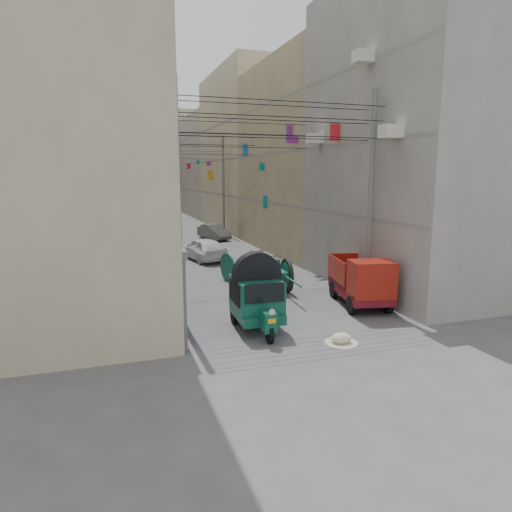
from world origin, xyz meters
name	(u,v)px	position (x,y,z in m)	size (l,w,h in m)	color
ground	(371,381)	(0.00, 0.00, 0.00)	(140.00, 140.00, 0.00)	#48484A
building_row_left	(75,157)	(-8.00, 34.13, 6.46)	(8.00, 62.00, 14.00)	#BBAE8D
building_row_right	(251,159)	(8.00, 34.13, 6.46)	(8.00, 62.00, 14.00)	#9A9590
end_cap_building	(140,165)	(0.00, 66.00, 6.50)	(22.00, 10.00, 13.00)	#B4AD8D
shutters_left	(156,257)	(-3.92, 10.38, 1.49)	(0.18, 14.40, 2.88)	#525157
signboards	(195,197)	(-0.01, 21.66, 3.43)	(8.22, 40.52, 5.67)	#7C2587
ac_units	(352,110)	(3.65, 7.67, 7.43)	(0.70, 6.55, 3.35)	beige
utility_poles	(211,191)	(0.00, 17.00, 4.00)	(7.40, 22.20, 8.00)	slate
overhead_cables	(221,138)	(0.00, 14.40, 6.77)	(7.40, 22.52, 1.12)	black
auto_rickshaw	(257,295)	(-1.39, 4.54, 1.13)	(1.65, 2.77, 1.92)	black
tonga_cart	(272,275)	(0.66, 8.66, 0.75)	(1.58, 3.25, 1.44)	black
mini_truck	(363,284)	(3.12, 5.48, 0.93)	(2.21, 3.68, 1.94)	black
second_cart	(241,265)	(0.15, 11.52, 0.71)	(1.77, 1.64, 1.32)	#135647
feed_sack	(341,338)	(0.57, 2.49, 0.15)	(0.62, 0.49, 0.31)	beige
horse	(266,287)	(-0.20, 7.00, 0.70)	(0.76, 1.66, 1.40)	maroon
distant_car_white	(203,249)	(-0.50, 17.02, 0.67)	(1.58, 3.93, 1.34)	white
distant_car_grey	(214,232)	(2.11, 25.35, 0.58)	(1.23, 3.53, 1.16)	#4C514F
distant_car_green	(154,221)	(-1.41, 35.26, 0.59)	(1.64, 4.04, 1.17)	#206049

